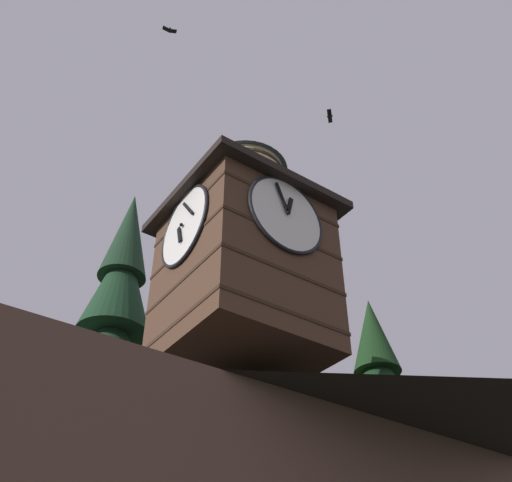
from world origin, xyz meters
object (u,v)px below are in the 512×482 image
object	(u,v)px
pine_tree_behind	(92,455)
flying_bird_low	(170,30)
clock_tower	(244,258)
flying_bird_high	(330,116)

from	to	relation	value
pine_tree_behind	flying_bird_low	size ratio (longest dim) A/B	33.11
clock_tower	pine_tree_behind	distance (m)	7.63
clock_tower	flying_bird_high	xyz separation A→B (m)	(-4.08, -0.08, 8.81)
pine_tree_behind	flying_bird_low	world-z (taller)	flying_bird_low
clock_tower	flying_bird_high	distance (m)	9.71
flying_bird_high	flying_bird_low	size ratio (longest dim) A/B	1.15
flying_bird_high	flying_bird_low	world-z (taller)	flying_bird_low
flying_bird_low	flying_bird_high	bearing A→B (deg)	175.47
clock_tower	pine_tree_behind	bearing A→B (deg)	-80.28
clock_tower	flying_bird_low	size ratio (longest dim) A/B	14.46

